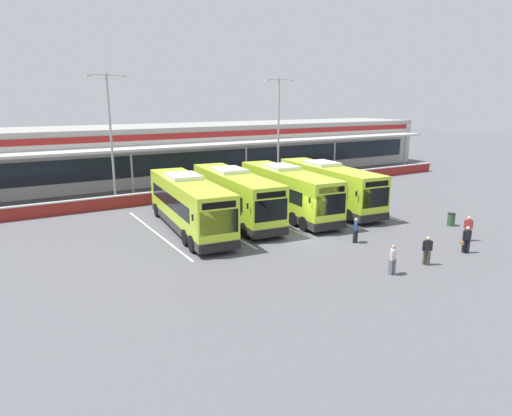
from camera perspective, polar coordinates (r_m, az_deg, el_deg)
name	(u,v)px	position (r m, az deg, el deg)	size (l,w,h in m)	color
ground_plane	(308,237)	(29.72, 6.68, -3.66)	(200.00, 200.00, 0.00)	#56565B
terminal_building	(167,152)	(52.66, -11.35, 7.09)	(70.00, 13.00, 6.00)	#B7B7B2
red_barrier_wall	(214,191)	(41.66, -5.45, 2.19)	(60.00, 0.40, 1.10)	maroon
coach_bus_leftmost	(189,205)	(30.93, -8.61, 0.40)	(3.91, 12.34, 3.78)	#B7DB2D
coach_bus_left_centre	(235,196)	(33.35, -2.75, 1.51)	(3.91, 12.34, 3.78)	#B7DB2D
coach_bus_centre	(287,192)	(34.95, 4.01, 2.05)	(3.91, 12.34, 3.78)	#B7DB2D
coach_bus_right_centre	(328,187)	(37.45, 9.21, 2.69)	(3.91, 12.34, 3.78)	#B7DB2D
bay_stripe_far_west	(156,233)	(31.11, -12.71, -3.10)	(0.14, 13.00, 0.01)	silver
bay_stripe_west	(212,224)	(32.57, -5.69, -2.07)	(0.14, 13.00, 0.01)	silver
bay_stripe_mid_west	(261,217)	(34.48, 0.64, -1.12)	(0.14, 13.00, 0.01)	silver
bay_stripe_centre	(305,210)	(36.77, 6.24, -0.26)	(0.14, 13.00, 0.01)	silver
bay_stripe_mid_east	(343,204)	(39.38, 11.14, 0.50)	(0.14, 13.00, 0.01)	silver
pedestrian_with_handbag	(466,239)	(28.98, 25.36, -3.60)	(0.64, 0.45, 1.62)	black
pedestrian_in_dark_coat	(393,258)	(24.07, 17.13, -6.20)	(0.52, 0.34, 1.62)	slate
pedestrian_child	(468,228)	(31.50, 25.54, -2.28)	(0.47, 0.42, 1.62)	#33333D
pedestrian_near_bin	(356,229)	(28.74, 12.66, -2.69)	(0.44, 0.45, 1.62)	black
pedestrian_approaching_bus	(427,250)	(26.06, 21.09, -5.00)	(0.51, 0.41, 1.62)	#4C4238
lamp_post_west	(110,130)	(40.52, -18.15, 9.45)	(3.24, 0.28, 11.00)	#9E9EA3
lamp_post_centre	(279,125)	(47.35, 2.91, 10.61)	(3.24, 0.28, 11.00)	#9E9EA3
litter_bin	(451,219)	(34.88, 23.73, -1.34)	(0.54, 0.54, 0.93)	#2D5133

